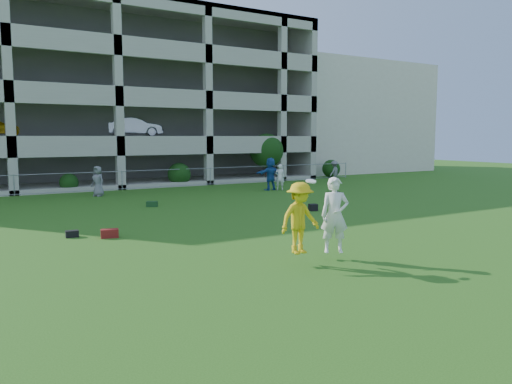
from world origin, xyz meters
TOP-DOWN VIEW (x-y plane):
  - ground at (0.00, 0.00)m, footprint 100.00×100.00m
  - stucco_building at (23.00, 28.00)m, footprint 16.00×14.00m
  - bystander_c at (-2.06, 16.49)m, footprint 0.86×0.97m
  - bystander_d at (7.76, 14.24)m, footprint 1.89×0.76m
  - bystander_e at (8.25, 13.94)m, footprint 0.69×0.63m
  - bystander_f at (14.30, 16.01)m, footprint 1.16×0.93m
  - bag_red_a at (-4.57, 4.76)m, footprint 0.60×0.41m
  - bag_black_b at (-5.60, 5.47)m, footprint 0.42×0.28m
  - crate_d at (4.71, 6.05)m, footprint 0.44×0.44m
  - bag_black_e at (8.69, 9.38)m, footprint 0.61×0.31m
  - bag_green_g at (-0.94, 10.99)m, footprint 0.58×0.51m
  - frisbee_contest at (-0.99, -1.25)m, footprint 2.20×0.79m
  - parking_garage at (-0.01, 27.70)m, footprint 30.00×14.00m
  - fence at (0.00, 19.00)m, footprint 36.06×0.06m
  - shrub_row at (4.59, 19.70)m, footprint 34.38×2.52m

SIDE VIEW (x-z plane):
  - ground at x=0.00m, z-range 0.00..0.00m
  - bag_black_b at x=-5.60m, z-range 0.00..0.22m
  - bag_green_g at x=-0.94m, z-range 0.00..0.25m
  - bag_red_a at x=-4.57m, z-range 0.00..0.28m
  - crate_d at x=4.71m, z-range 0.00..0.30m
  - bag_black_e at x=8.69m, z-range 0.00..0.30m
  - fence at x=0.00m, z-range 0.01..1.21m
  - bystander_f at x=14.30m, z-range 0.00..1.57m
  - bystander_e at x=8.25m, z-range 0.00..1.59m
  - bystander_c at x=-2.06m, z-range 0.00..1.66m
  - bystander_d at x=7.76m, z-range 0.00..1.99m
  - frisbee_contest at x=-0.99m, z-range 0.21..2.21m
  - shrub_row at x=4.59m, z-range -0.24..3.26m
  - stucco_building at x=23.00m, z-range 0.00..10.00m
  - parking_garage at x=-0.01m, z-range 0.01..12.01m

